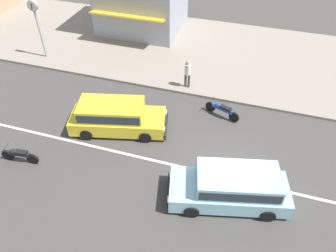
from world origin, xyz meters
TOP-DOWN VIEW (x-y plane):
  - ground_plane at (0.00, 0.00)m, footprint 160.00×160.00m
  - lane_centre_stripe at (0.00, 0.00)m, footprint 50.40×0.14m
  - kerb_strip at (0.00, 10.32)m, footprint 68.00×10.00m
  - minivan_yellow_0 at (-5.73, 1.50)m, footprint 5.00×2.83m
  - minivan_pale_blue_5 at (0.44, -1.09)m, footprint 5.08×2.89m
  - motorcycle_1 at (-0.87, 4.07)m, footprint 1.89×0.88m
  - motorcycle_2 at (-8.98, -1.84)m, footprint 1.77×0.56m
  - street_clock at (-13.00, 6.52)m, footprint 0.66×0.22m
  - pedestrian_near_clock at (-3.24, 5.93)m, footprint 0.34×0.34m

SIDE VIEW (x-z plane):
  - ground_plane at x=0.00m, z-range 0.00..0.00m
  - lane_centre_stripe at x=0.00m, z-range 0.00..0.01m
  - kerb_strip at x=0.00m, z-range 0.00..0.15m
  - motorcycle_2 at x=-8.98m, z-range 0.02..0.82m
  - motorcycle_1 at x=-0.87m, z-range 0.03..0.82m
  - minivan_yellow_0 at x=-5.73m, z-range 0.06..1.63m
  - minivan_pale_blue_5 at x=0.44m, z-range 0.06..1.63m
  - pedestrian_near_clock at x=-3.24m, z-range 0.30..2.01m
  - street_clock at x=-13.00m, z-range 1.06..4.79m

